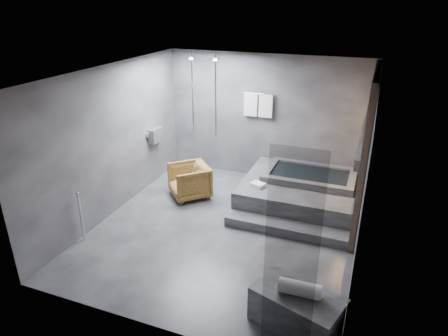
% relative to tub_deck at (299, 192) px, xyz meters
% --- Properties ---
extents(room, '(5.00, 5.04, 2.82)m').
position_rel_tub_deck_xyz_m(room, '(-0.65, -1.21, 1.48)').
color(room, '#2B2B2D').
rests_on(room, ground).
extents(tub_deck, '(2.20, 2.00, 0.50)m').
position_rel_tub_deck_xyz_m(tub_deck, '(0.00, 0.00, 0.00)').
color(tub_deck, '#303032').
rests_on(tub_deck, ground).
extents(tub_step, '(2.20, 0.36, 0.18)m').
position_rel_tub_deck_xyz_m(tub_step, '(0.00, -1.18, -0.16)').
color(tub_step, '#303032').
rests_on(tub_step, ground).
extents(concrete_bench, '(1.24, 0.92, 0.50)m').
position_rel_tub_deck_xyz_m(concrete_bench, '(0.62, -3.27, -0.00)').
color(concrete_bench, '#333335').
rests_on(concrete_bench, ground).
extents(driftwood_chair, '(1.07, 1.07, 0.70)m').
position_rel_tub_deck_xyz_m(driftwood_chair, '(-2.21, -0.50, 0.10)').
color(driftwood_chair, '#4E3313').
rests_on(driftwood_chair, ground).
extents(rolled_towel, '(0.53, 0.20, 0.19)m').
position_rel_tub_deck_xyz_m(rolled_towel, '(0.64, -3.28, 0.34)').
color(rolled_towel, white).
rests_on(rolled_towel, concrete_bench).
extents(deck_towel, '(0.32, 0.28, 0.07)m').
position_rel_tub_deck_xyz_m(deck_towel, '(-0.72, -0.53, 0.29)').
color(deck_towel, white).
rests_on(deck_towel, tub_deck).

